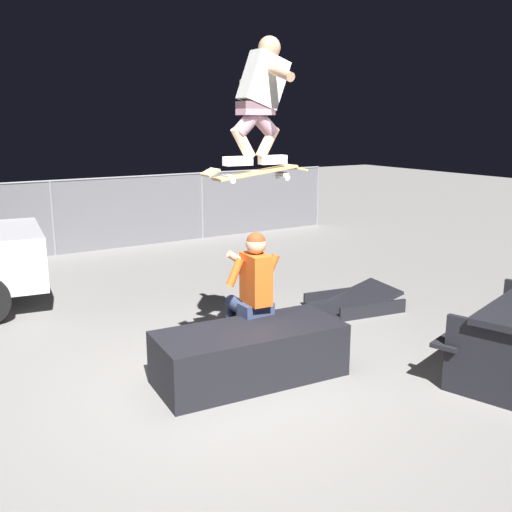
{
  "coord_description": "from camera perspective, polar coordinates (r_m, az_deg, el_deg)",
  "views": [
    {
      "loc": [
        -2.38,
        -4.35,
        2.4
      ],
      "look_at": [
        0.55,
        0.33,
        1.11
      ],
      "focal_mm": 40.86,
      "sensor_mm": 36.0,
      "label": 1
    }
  ],
  "objects": [
    {
      "name": "skater_airborne",
      "position": [
        5.38,
        0.5,
        15.49
      ],
      "size": [
        0.63,
        0.89,
        1.12
      ],
      "color": "white"
    },
    {
      "name": "ground_plane",
      "position": [
        5.5,
        -3.11,
        -12.7
      ],
      "size": [
        40.0,
        40.0,
        0.0
      ],
      "primitive_type": "plane",
      "color": "slate"
    },
    {
      "name": "ledge_box_main",
      "position": [
        5.56,
        -0.59,
        -9.54
      ],
      "size": [
        1.82,
        0.88,
        0.51
      ],
      "primitive_type": "cube",
      "rotation": [
        0.0,
        0.0,
        -0.08
      ],
      "color": "black",
      "rests_on": "ground"
    },
    {
      "name": "kicker_ramp",
      "position": [
        7.7,
        9.53,
        -4.71
      ],
      "size": [
        1.17,
        0.91,
        0.37
      ],
      "color": "black",
      "rests_on": "ground"
    },
    {
      "name": "person_sitting_on_ledge",
      "position": [
        5.85,
        -0.49,
        -3.19
      ],
      "size": [
        0.6,
        0.77,
        1.34
      ],
      "color": "#2D3856",
      "rests_on": "ground"
    },
    {
      "name": "fence_back",
      "position": [
        11.08,
        -19.31,
        3.74
      ],
      "size": [
        12.05,
        0.05,
        1.37
      ],
      "color": "slate",
      "rests_on": "ground"
    },
    {
      "name": "skateboard",
      "position": [
        5.37,
        -0.05,
        8.15
      ],
      "size": [
        1.03,
        0.26,
        0.14
      ],
      "color": "#AD8451"
    }
  ]
}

